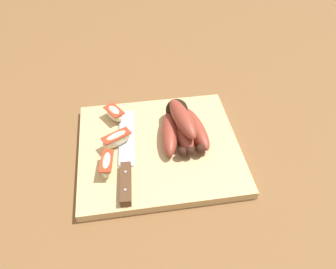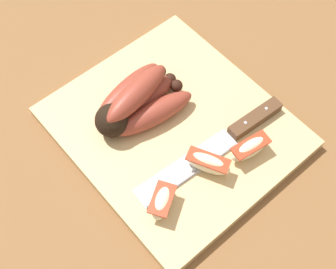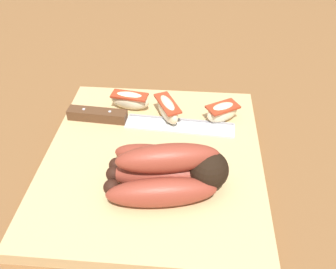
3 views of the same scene
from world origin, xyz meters
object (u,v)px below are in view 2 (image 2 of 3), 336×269
apple_wedge_far (162,201)px  apple_wedge_middle (250,148)px  apple_wedge_near (208,163)px  banana_bunch (137,102)px  chefs_knife (232,135)px

apple_wedge_far → apple_wedge_middle: bearing=-97.7°
apple_wedge_near → banana_bunch: bearing=5.6°
banana_bunch → apple_wedge_near: 0.15m
banana_bunch → apple_wedge_far: banana_bunch is taller
chefs_knife → apple_wedge_far: apple_wedge_far is taller
chefs_knife → apple_wedge_near: apple_wedge_near is taller
apple_wedge_near → apple_wedge_far: bearing=91.1°
banana_bunch → apple_wedge_far: (-0.15, 0.08, -0.01)m
banana_bunch → apple_wedge_far: bearing=153.5°
chefs_knife → apple_wedge_middle: (-0.04, 0.00, 0.01)m
banana_bunch → apple_wedge_middle: bearing=-154.7°
chefs_knife → apple_wedge_near: 0.07m
apple_wedge_middle → apple_wedge_far: 0.16m
chefs_knife → banana_bunch: bearing=31.6°
banana_bunch → apple_wedge_near: size_ratio=2.21×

